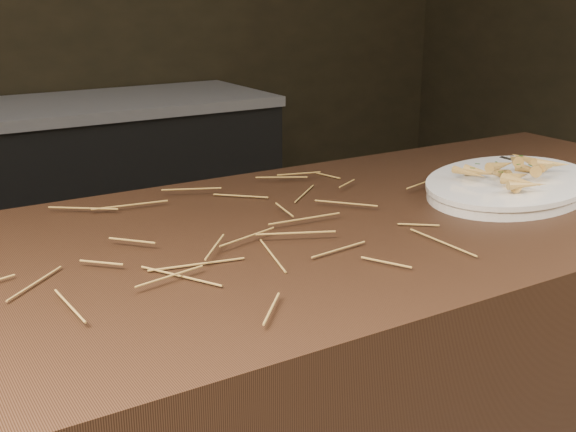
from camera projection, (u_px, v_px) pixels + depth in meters
back_counter at (47, 212)px, 2.83m from camera, size 1.82×0.62×0.84m
straw_bedding at (133, 255)px, 1.00m from camera, size 1.40×0.60×0.02m
serving_platter at (509, 186)px, 1.34m from camera, size 0.48×0.40×0.02m
roasted_veg_heap at (511, 169)px, 1.33m from camera, size 0.24×0.21×0.05m
serving_fork at (546, 166)px, 1.44m from camera, size 0.02×0.15×0.00m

